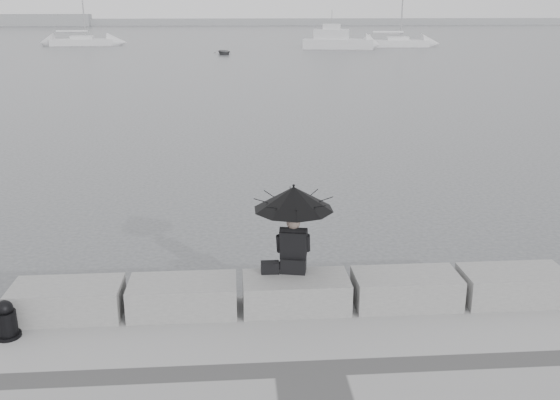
{
  "coord_description": "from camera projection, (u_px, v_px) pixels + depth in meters",
  "views": [
    {
      "loc": [
        -0.89,
        -9.01,
        4.93
      ],
      "look_at": [
        0.02,
        3.0,
        1.15
      ],
      "focal_mm": 40.0,
      "sensor_mm": 36.0,
      "label": 1
    }
  ],
  "objects": [
    {
      "name": "ground",
      "position": [
        293.0,
        323.0,
        10.11
      ],
      "size": [
        360.0,
        360.0,
        0.0
      ],
      "primitive_type": "plane",
      "color": "#3F4144",
      "rests_on": "ground"
    },
    {
      "name": "stone_block_far_left",
      "position": [
        67.0,
        301.0,
        9.21
      ],
      "size": [
        1.6,
        0.8,
        0.5
      ],
      "primitive_type": "cube",
      "color": "slate",
      "rests_on": "promenade"
    },
    {
      "name": "stone_block_left",
      "position": [
        183.0,
        297.0,
        9.33
      ],
      "size": [
        1.6,
        0.8,
        0.5
      ],
      "primitive_type": "cube",
      "color": "slate",
      "rests_on": "promenade"
    },
    {
      "name": "stone_block_centre",
      "position": [
        296.0,
        293.0,
        9.46
      ],
      "size": [
        1.6,
        0.8,
        0.5
      ],
      "primitive_type": "cube",
      "color": "slate",
      "rests_on": "promenade"
    },
    {
      "name": "stone_block_right",
      "position": [
        406.0,
        289.0,
        9.58
      ],
      "size": [
        1.6,
        0.8,
        0.5
      ],
      "primitive_type": "cube",
      "color": "slate",
      "rests_on": "promenade"
    },
    {
      "name": "stone_block_far_right",
      "position": [
        513.0,
        286.0,
        9.7
      ],
      "size": [
        1.6,
        0.8,
        0.5
      ],
      "primitive_type": "cube",
      "color": "slate",
      "rests_on": "promenade"
    },
    {
      "name": "seated_person",
      "position": [
        294.0,
        208.0,
        9.34
      ],
      "size": [
        1.22,
        1.22,
        1.39
      ],
      "rotation": [
        0.0,
        0.0,
        -0.21
      ],
      "color": "black",
      "rests_on": "stone_block_centre"
    },
    {
      "name": "bag",
      "position": [
        270.0,
        267.0,
        9.54
      ],
      "size": [
        0.28,
        0.16,
        0.18
      ],
      "primitive_type": "cube",
      "color": "black",
      "rests_on": "stone_block_centre"
    },
    {
      "name": "mooring_bollard",
      "position": [
        6.0,
        322.0,
        8.61
      ],
      "size": [
        0.36,
        0.36,
        0.56
      ],
      "color": "black",
      "rests_on": "promenade"
    },
    {
      "name": "distant_landmass",
      "position": [
        202.0,
        22.0,
        156.25
      ],
      "size": [
        180.0,
        8.0,
        2.8
      ],
      "color": "gray",
      "rests_on": "ground"
    },
    {
      "name": "sailboat_left",
      "position": [
        82.0,
        41.0,
        78.82
      ],
      "size": [
        7.83,
        2.88,
        12.9
      ],
      "rotation": [
        0.0,
        0.0,
        0.06
      ],
      "color": "silver",
      "rests_on": "ground"
    },
    {
      "name": "sailboat_right",
      "position": [
        397.0,
        42.0,
        76.47
      ],
      "size": [
        7.66,
        2.6,
        12.9
      ],
      "rotation": [
        0.0,
        0.0,
        0.03
      ],
      "color": "silver",
      "rests_on": "ground"
    },
    {
      "name": "motor_cruiser",
      "position": [
        338.0,
        41.0,
        72.85
      ],
      "size": [
        8.48,
        4.34,
        4.5
      ],
      "rotation": [
        0.0,
        0.0,
        -0.2
      ],
      "color": "silver",
      "rests_on": "ground"
    },
    {
      "name": "dinghy",
      "position": [
        224.0,
        52.0,
        64.77
      ],
      "size": [
        2.94,
        1.71,
        0.47
      ],
      "primitive_type": "imported",
      "rotation": [
        0.0,
        0.0,
        0.21
      ],
      "color": "slate",
      "rests_on": "ground"
    }
  ]
}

